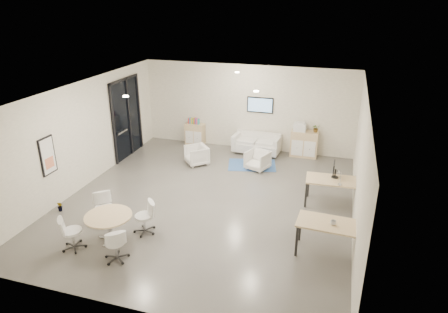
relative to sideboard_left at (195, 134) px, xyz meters
name	(u,v)px	position (x,y,z in m)	size (l,w,h in m)	color
room_shell	(208,149)	(2.04, -4.28, 1.18)	(9.60, 10.60, 4.80)	#504D49
glass_door	(127,116)	(-1.92, -1.77, 1.08)	(0.09, 1.90, 2.85)	black
artwork	(48,156)	(-1.94, -5.88, 1.13)	(0.05, 0.54, 1.04)	black
wall_tv	(260,105)	(2.54, 0.18, 1.33)	(0.98, 0.06, 0.58)	black
ceiling_spots	(210,85)	(1.84, -3.45, 2.76)	(3.14, 4.14, 0.03)	#FFEAC6
sideboard_left	(195,134)	(0.00, 0.00, 0.00)	(0.75, 0.39, 0.84)	tan
sideboard_right	(304,144)	(4.27, -0.04, 0.06)	(0.97, 0.47, 0.97)	tan
books	(194,121)	(-0.04, 0.00, 0.53)	(0.44, 0.14, 0.22)	red
printer	(300,127)	(4.07, -0.03, 0.70)	(0.45, 0.37, 0.32)	white
loveseat	(257,144)	(2.55, -0.21, -0.07)	(1.76, 0.96, 0.64)	silver
blue_rug	(252,165)	(2.65, -1.41, -0.41)	(1.63, 1.09, 0.01)	#32599A
armchair_left	(197,154)	(0.76, -1.86, -0.05)	(0.71, 0.66, 0.73)	silver
armchair_right	(257,159)	(2.90, -1.68, -0.06)	(0.69, 0.65, 0.71)	silver
desk_rear	(334,182)	(5.47, -3.52, 0.30)	(1.57, 0.85, 0.80)	tan
desk_front	(331,226)	(5.51, -5.86, 0.29)	(1.56, 0.84, 0.79)	tan
monitor	(334,169)	(5.43, -3.37, 0.62)	(0.20, 0.50, 0.44)	black
round_table	(108,218)	(0.41, -6.86, 0.18)	(1.12, 1.12, 0.68)	tan
meeting_chairs	(109,225)	(0.41, -6.86, -0.01)	(2.09, 2.09, 0.82)	white
plant_cabinet	(316,129)	(4.64, -0.03, 0.67)	(0.27, 0.30, 0.24)	#3F7F3F
plant_floor	(61,209)	(-1.66, -6.05, -0.35)	(0.16, 0.30, 0.13)	#3F7F3F
cup	(333,222)	(5.54, -5.91, 0.44)	(0.13, 0.10, 0.13)	white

